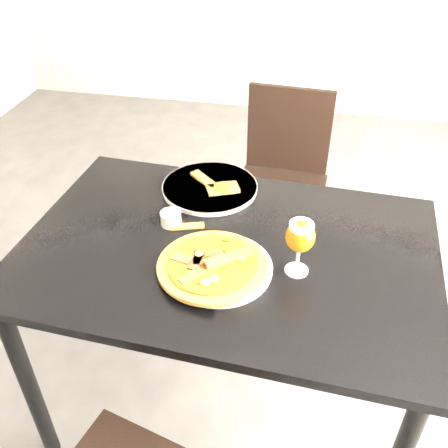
% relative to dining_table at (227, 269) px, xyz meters
% --- Properties ---
extents(dining_table, '(1.24, 0.87, 0.75)m').
position_rel_dining_table_xyz_m(dining_table, '(0.00, 0.00, 0.00)').
color(dining_table, black).
rests_on(dining_table, ground).
extents(chair_far, '(0.43, 0.43, 0.86)m').
position_rel_dining_table_xyz_m(chair_far, '(0.09, 0.86, -0.19)').
color(chair_far, black).
rests_on(chair_far, ground).
extents(plate_main, '(0.30, 0.30, 0.02)m').
position_rel_dining_table_xyz_m(plate_main, '(-0.00, -0.11, 0.10)').
color(plate_main, white).
rests_on(plate_main, dining_table).
extents(pizza, '(0.30, 0.30, 0.03)m').
position_rel_dining_table_xyz_m(pizza, '(-0.02, -0.12, 0.12)').
color(pizza, brown).
rests_on(pizza, plate_main).
extents(plate_second, '(0.42, 0.42, 0.02)m').
position_rel_dining_table_xyz_m(plate_second, '(-0.12, 0.29, 0.10)').
color(plate_second, white).
rests_on(plate_second, dining_table).
extents(crust_scraps, '(0.19, 0.15, 0.01)m').
position_rel_dining_table_xyz_m(crust_scraps, '(-0.09, 0.28, 0.11)').
color(crust_scraps, brown).
rests_on(crust_scraps, plate_second).
extents(loose_crust, '(0.10, 0.05, 0.01)m').
position_rel_dining_table_xyz_m(loose_crust, '(-0.14, 0.07, 0.09)').
color(loose_crust, brown).
rests_on(loose_crust, dining_table).
extents(sauce_cup, '(0.06, 0.06, 0.04)m').
position_rel_dining_table_xyz_m(sauce_cup, '(-0.19, 0.07, 0.11)').
color(sauce_cup, beige).
rests_on(sauce_cup, dining_table).
extents(beer_glass, '(0.08, 0.08, 0.17)m').
position_rel_dining_table_xyz_m(beer_glass, '(0.21, -0.07, 0.21)').
color(beer_glass, '#B5BBBF').
rests_on(beer_glass, dining_table).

